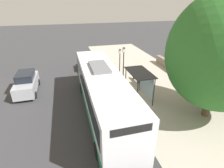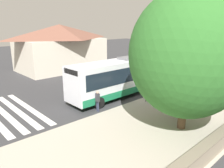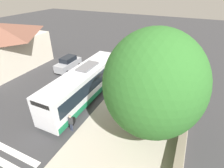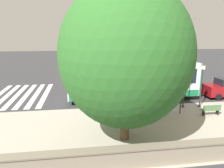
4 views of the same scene
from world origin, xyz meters
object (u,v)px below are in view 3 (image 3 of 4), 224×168
Objects in this scene: bench at (141,84)px; parked_car_far_lane at (68,64)px; bus_shelter at (121,83)px; shade_tree at (153,85)px; street_lamp_far at (127,68)px; bus at (84,84)px; pedestrian at (71,122)px; parked_car_behind_bus at (122,62)px; street_lamp_near at (122,70)px.

bench is 11.39m from parked_car_far_lane.
bus_shelter is 0.35× the size of shade_tree.
parked_car_far_lane is at bearing -1.48° from street_lamp_far.
bus reaches higher than bus_shelter.
shade_tree reaches higher than bench.
pedestrian is at bearing 70.85° from bench.
street_lamp_far is (-1.38, -9.91, 1.24)m from pedestrian.
shade_tree is at bearing 122.11° from street_lamp_far.
parked_car_behind_bus reaches higher than pedestrian.
parked_car_behind_bus is (1.00, -14.23, -0.10)m from pedestrian.
pedestrian is at bearing 81.29° from street_lamp_near.
street_lamp_far is at bearing 178.52° from parked_car_far_lane.
bench is (-4.99, -4.94, -1.45)m from bus.
bus_shelter is 0.68× the size of parked_car_behind_bus.
bus is 3.99m from bus_shelter.
street_lamp_far reaches higher than pedestrian.
parked_car_far_lane is (14.14, -7.82, -4.07)m from shade_tree.
street_lamp_near reaches higher than street_lamp_far.
street_lamp_far is 0.81× the size of parked_car_behind_bus.
street_lamp_near reaches higher than parked_car_behind_bus.
bus reaches higher than pedestrian.
parked_car_behind_bus is (4.37, -4.52, 0.46)m from bench.
street_lamp_near is 0.47× the size of shade_tree.
street_lamp_near is 1.51m from street_lamp_far.
parked_car_far_lane is (7.00, 4.08, 0.05)m from parked_car_behind_bus.
pedestrian is (-1.62, 4.77, -0.90)m from bus.
street_lamp_far reaches higher than parked_car_far_lane.
bus_shelter reaches higher than pedestrian.
pedestrian is 8.67m from street_lamp_near.
bench is (-3.37, -9.71, -0.55)m from pedestrian.
shade_tree is (-7.76, 2.43, 3.12)m from bus.
bench is at bearing -135.28° from bus.
bus_shelter reaches higher than parked_car_behind_bus.
bench is 9.11m from shade_tree.
bench is 0.31× the size of parked_car_behind_bus.
bus_shelter is 11.01m from parked_car_far_lane.
street_lamp_near is at bearing -98.71° from pedestrian.
street_lamp_far is at bearing 118.83° from parked_car_behind_bus.
shade_tree is 16.66m from parked_car_far_lane.
pedestrian is 0.37× the size of parked_car_behind_bus.
bus_shelter is 2.16× the size of bench.
street_lamp_near is 9.58m from parked_car_far_lane.
bus is 2.82× the size of street_lamp_near.
street_lamp_far is at bearing -93.55° from street_lamp_near.
street_lamp_near is 0.92× the size of parked_car_behind_bus.
bus_shelter is at bearing 101.11° from street_lamp_far.
parked_car_behind_bus is (2.38, -4.32, -1.33)m from street_lamp_far.
street_lamp_near is 1.14× the size of street_lamp_far.
bus is 3.23× the size of street_lamp_far.
shade_tree reaches higher than bus.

